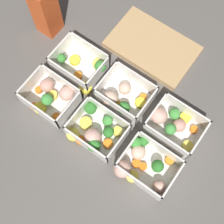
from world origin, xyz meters
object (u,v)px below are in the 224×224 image
(container_near_left, at_px, (52,96))
(container_near_center, at_px, (96,131))
(container_near_right, at_px, (143,165))
(juice_carton, at_px, (45,10))
(container_far_right, at_px, (173,124))
(container_far_center, at_px, (122,97))
(container_far_left, at_px, (82,65))

(container_near_left, height_order, container_near_center, same)
(container_near_right, height_order, juice_carton, juice_carton)
(container_near_right, relative_size, juice_carton, 0.79)
(container_near_left, relative_size, container_far_right, 0.92)
(container_far_center, bearing_deg, container_near_right, -39.34)
(container_far_center, bearing_deg, container_far_right, 5.38)
(container_near_left, distance_m, container_far_left, 0.14)
(container_near_left, height_order, container_far_center, same)
(container_far_right, relative_size, juice_carton, 0.83)
(container_near_left, bearing_deg, container_far_right, 21.78)
(container_near_center, bearing_deg, container_far_center, 89.90)
(container_far_center, bearing_deg, juice_carton, 168.14)
(container_far_center, relative_size, container_far_right, 0.92)
(container_far_right, distance_m, juice_carton, 0.53)
(container_near_left, distance_m, container_far_right, 0.37)
(container_near_left, xyz_separation_m, juice_carton, (-0.17, 0.19, 0.07))
(container_near_center, height_order, container_near_right, same)
(container_near_center, xyz_separation_m, container_far_right, (0.17, 0.15, -0.00))
(container_near_right, xyz_separation_m, container_far_right, (0.01, 0.15, -0.00))
(container_far_right, bearing_deg, juice_carton, 173.74)
(container_far_left, height_order, container_far_center, same)
(container_far_center, relative_size, juice_carton, 0.76)
(container_near_right, xyz_separation_m, container_far_center, (-0.17, 0.14, -0.00))
(container_near_center, distance_m, container_near_right, 0.17)
(container_near_left, height_order, container_far_right, same)
(container_far_left, bearing_deg, container_near_right, -24.24)
(container_near_left, height_order, container_near_right, same)
(container_near_left, relative_size, container_far_left, 0.95)
(juice_carton, bearing_deg, container_near_left, -48.55)
(container_far_right, xyz_separation_m, juice_carton, (-0.52, 0.06, 0.07))
(container_near_center, height_order, container_far_left, same)
(container_near_left, bearing_deg, container_far_left, 85.55)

